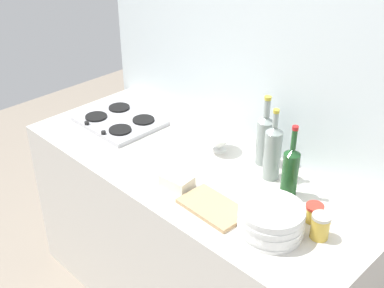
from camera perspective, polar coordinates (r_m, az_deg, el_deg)
counter_block at (r=2.60m, az=0.00°, el=-10.92°), size 1.80×0.70×0.90m
backsplash_panel at (r=2.42m, az=6.43°, el=7.70°), size 1.90×0.06×2.48m
stovetop_hob at (r=2.72m, az=-8.22°, el=2.65°), size 0.42×0.35×0.04m
plate_stack at (r=1.93m, az=8.97°, el=-8.58°), size 0.25×0.26×0.12m
wine_bottle_leftmost at (r=2.31m, az=8.26°, el=0.64°), size 0.08×0.08×0.34m
wine_bottle_mid_left at (r=2.11m, az=11.11°, el=-3.06°), size 0.07×0.07×0.33m
wine_bottle_mid_right at (r=2.21m, az=9.15°, el=-0.86°), size 0.08×0.08×0.34m
mixing_bowl at (r=2.42m, az=3.13°, el=0.20°), size 0.14×0.14×0.09m
butter_dish at (r=2.18m, az=-1.73°, el=-4.21°), size 0.14×0.11×0.05m
condiment_jar_front at (r=1.96m, az=14.38°, el=-9.05°), size 0.07×0.07×0.10m
condiment_jar_rear at (r=2.04m, az=13.71°, el=-7.62°), size 0.07×0.07×0.07m
cutting_board at (r=2.06m, az=2.41°, el=-7.20°), size 0.28×0.18×0.02m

